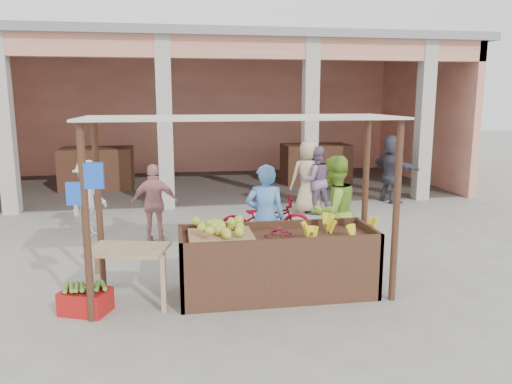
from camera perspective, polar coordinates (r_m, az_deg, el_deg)
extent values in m
plane|color=gray|center=(6.84, -1.79, -11.78)|extent=(60.00, 60.00, 0.00)
cube|color=#F09D7E|center=(17.69, -6.87, 8.70)|extent=(14.00, 0.20, 4.00)
cube|color=#F09D7E|center=(16.68, 18.34, 8.11)|extent=(0.20, 6.00, 4.00)
cube|color=#F09D7E|center=(11.99, -5.69, 16.13)|extent=(14.00, 0.30, 0.50)
cube|color=gray|center=(14.86, -6.49, 16.43)|extent=(14.40, 6.40, 0.20)
cube|color=beige|center=(12.48, -26.77, 6.78)|extent=(0.35, 0.35, 4.00)
cube|color=beige|center=(11.93, -10.37, 7.62)|extent=(0.35, 0.35, 4.00)
cube|color=beige|center=(12.38, 6.20, 7.84)|extent=(0.35, 0.35, 4.00)
cube|color=beige|center=(13.50, 18.66, 7.59)|extent=(0.35, 0.35, 4.00)
cube|color=#4A2C1D|center=(15.05, -17.69, 2.56)|extent=(2.00, 1.20, 1.20)
cube|color=#4A2C1D|center=(15.52, 6.82, 3.22)|extent=(2.00, 1.20, 1.20)
cube|color=#4A2C1D|center=(6.78, 2.43, -8.38)|extent=(2.60, 0.95, 0.80)
cylinder|color=#4A2C1D|center=(6.07, -18.86, -3.61)|extent=(0.09, 0.09, 2.35)
cylinder|color=#4A2C1D|center=(6.60, 15.72, -2.30)|extent=(0.09, 0.09, 2.35)
cylinder|color=#4A2C1D|center=(7.08, -17.53, -1.52)|extent=(0.09, 0.09, 2.35)
cylinder|color=#4A2C1D|center=(7.54, 12.36, -0.54)|extent=(0.09, 0.09, 2.35)
cube|color=beige|center=(6.41, -1.56, 8.51)|extent=(4.00, 1.35, 0.03)
cube|color=blue|center=(5.94, -18.06, 1.80)|extent=(0.22, 0.08, 0.30)
cube|color=blue|center=(6.01, -20.02, -0.16)|extent=(0.18, 0.07, 0.26)
cube|color=#A67855|center=(6.57, -4.05, -5.08)|extent=(0.84, 0.73, 0.06)
ellipsoid|color=gold|center=(6.54, -4.07, -4.16)|extent=(0.72, 0.63, 0.16)
ellipsoid|color=maroon|center=(6.63, 2.64, -4.64)|extent=(0.39, 0.32, 0.12)
cube|color=tan|center=(6.49, -14.42, -6.37)|extent=(1.07, 0.84, 0.04)
cube|color=tan|center=(6.42, -18.29, -10.41)|extent=(0.06, 0.06, 0.73)
cube|color=tan|center=(6.34, -10.57, -10.30)|extent=(0.06, 0.06, 0.73)
cube|color=tan|center=(6.91, -17.63, -8.83)|extent=(0.06, 0.06, 0.73)
cube|color=tan|center=(6.84, -10.50, -8.70)|extent=(0.06, 0.06, 0.73)
cube|color=#AC1412|center=(6.64, -18.88, -11.74)|extent=(0.67, 0.58, 0.29)
ellipsoid|color=maroon|center=(12.14, 7.29, -0.29)|extent=(0.45, 0.45, 0.62)
ellipsoid|color=maroon|center=(12.29, 8.83, -0.19)|extent=(0.45, 0.45, 0.62)
imported|color=#5799ED|center=(7.57, 1.07, -2.56)|extent=(0.73, 0.58, 1.75)
imported|color=#91CA3C|center=(7.81, 8.82, -1.94)|extent=(1.02, 0.83, 1.84)
imported|color=maroon|center=(8.93, 1.03, -3.19)|extent=(0.68, 1.80, 0.93)
imported|color=silver|center=(9.99, -18.56, -0.37)|extent=(0.92, 1.13, 1.57)
imported|color=tan|center=(9.25, -11.50, -0.99)|extent=(0.93, 0.53, 1.54)
imported|color=tan|center=(11.41, 5.99, 2.19)|extent=(0.93, 0.64, 1.86)
imported|color=#464652|center=(13.00, 15.22, 2.80)|extent=(1.08, 1.78, 1.80)
imported|color=#E8BE84|center=(12.76, -26.28, 1.22)|extent=(0.70, 0.67, 1.50)
imported|color=gray|center=(11.38, 6.84, 1.72)|extent=(0.87, 0.55, 1.69)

